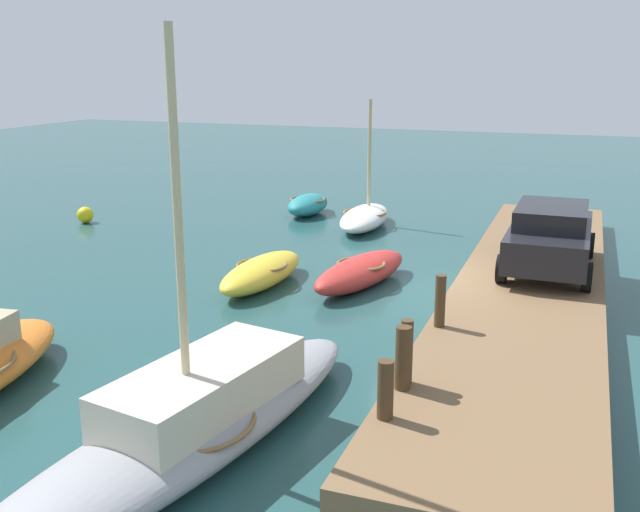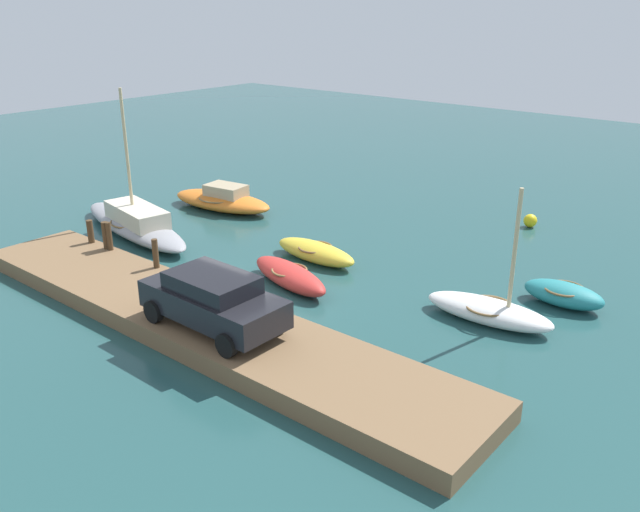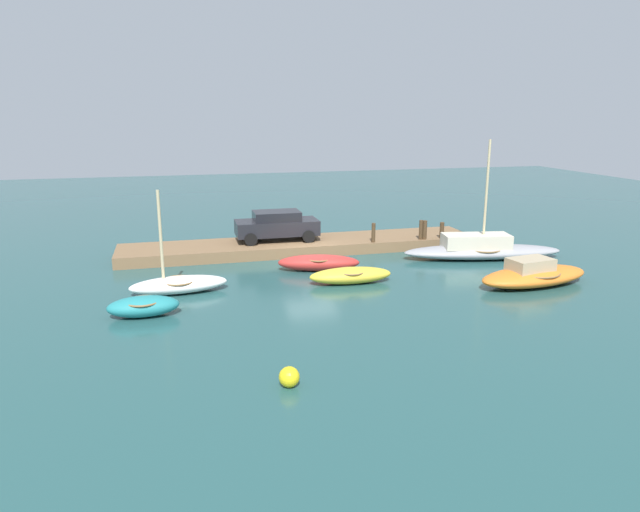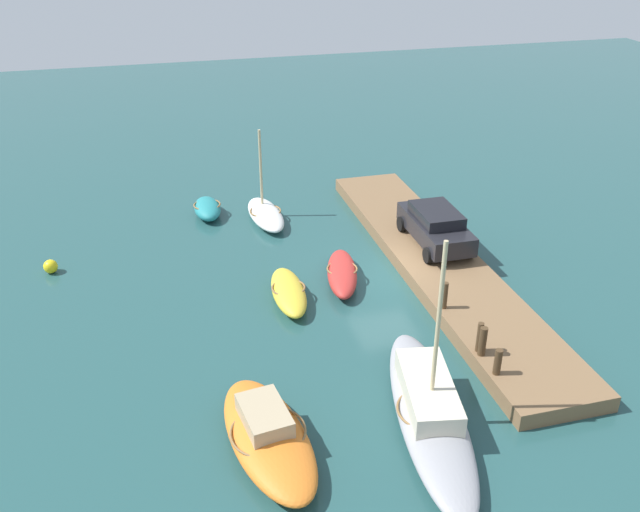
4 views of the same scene
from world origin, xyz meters
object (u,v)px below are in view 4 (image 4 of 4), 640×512
at_px(sailboat_grey, 429,409).
at_px(mooring_post_mid_east, 480,337).
at_px(rowboat_white, 266,214).
at_px(dinghy_teal, 207,208).
at_px(mooring_post_west, 498,362).
at_px(parked_car, 435,226).
at_px(mooring_post_east, 445,295).
at_px(rowboat_yellow, 289,292).
at_px(rowboat_red, 342,273).
at_px(marker_buoy, 51,266).
at_px(motorboat_orange, 268,434).
at_px(mooring_post_mid_west, 483,341).

distance_m(sailboat_grey, mooring_post_mid_east, 3.34).
xyz_separation_m(rowboat_white, dinghy_teal, (1.27, 2.51, 0.01)).
distance_m(mooring_post_west, parked_car, 8.71).
bearing_deg(rowboat_white, mooring_post_mid_east, -164.40).
bearing_deg(mooring_post_east, rowboat_yellow, 60.51).
xyz_separation_m(rowboat_red, mooring_post_mid_east, (-6.21, -2.63, 0.69)).
distance_m(rowboat_yellow, mooring_post_west, 8.27).
xyz_separation_m(mooring_post_mid_east, marker_buoy, (9.86, 13.58, -0.79)).
bearing_deg(motorboat_orange, sailboat_grey, -99.99).
distance_m(motorboat_orange, marker_buoy, 13.43).
relative_size(mooring_post_mid_west, mooring_post_east, 1.00).
xyz_separation_m(dinghy_teal, marker_buoy, (-3.90, 6.64, -0.09)).
distance_m(mooring_post_mid_west, marker_buoy, 16.92).
bearing_deg(marker_buoy, motorboat_orange, -151.24).
bearing_deg(marker_buoy, rowboat_white, -73.98).
distance_m(rowboat_yellow, parked_car, 6.94).
bearing_deg(parked_car, rowboat_yellow, 106.93).
bearing_deg(dinghy_teal, mooring_post_mid_east, -153.52).
height_order(mooring_post_west, mooring_post_east, mooring_post_east).
xyz_separation_m(dinghy_teal, parked_car, (-6.42, -8.60, 1.00)).
xyz_separation_m(rowboat_white, sailboat_grey, (-14.59, -1.89, 0.12)).
xyz_separation_m(rowboat_red, marker_buoy, (3.64, 10.96, -0.10)).
bearing_deg(mooring_post_east, sailboat_grey, 151.84).
bearing_deg(parked_car, mooring_post_west, 169.58).
relative_size(dinghy_teal, mooring_post_mid_west, 2.51).
relative_size(rowboat_yellow, mooring_post_mid_east, 3.51).
relative_size(mooring_post_west, mooring_post_east, 0.86).
relative_size(motorboat_orange, sailboat_grey, 0.67).
bearing_deg(mooring_post_east, mooring_post_mid_east, 180.00).
bearing_deg(marker_buoy, parked_car, -99.38).
bearing_deg(parked_car, marker_buoy, 81.23).
height_order(dinghy_teal, rowboat_red, rowboat_red).
xyz_separation_m(rowboat_yellow, mooring_post_east, (-2.78, -4.92, 0.70)).
bearing_deg(mooring_post_west, mooring_post_east, 0.00).
height_order(rowboat_white, mooring_post_east, rowboat_white).
bearing_deg(rowboat_white, mooring_post_mid_west, -164.70).
relative_size(rowboat_yellow, mooring_post_mid_west, 3.62).
bearing_deg(mooring_post_mid_west, rowboat_white, 19.22).
relative_size(sailboat_grey, mooring_post_mid_west, 8.10).
bearing_deg(sailboat_grey, mooring_post_mid_west, -42.71).
height_order(rowboat_white, dinghy_teal, rowboat_white).
xyz_separation_m(rowboat_yellow, mooring_post_mid_west, (-5.62, -4.92, 0.70)).
bearing_deg(rowboat_red, mooring_post_mid_west, -143.83).
distance_m(mooring_post_west, mooring_post_mid_east, 1.21).
bearing_deg(mooring_post_mid_east, sailboat_grey, 129.71).
bearing_deg(rowboat_red, marker_buoy, 85.54).
bearing_deg(rowboat_white, mooring_post_east, -159.73).
distance_m(rowboat_yellow, motorboat_orange, 7.65).
distance_m(dinghy_teal, mooring_post_east, 13.13).
relative_size(mooring_post_west, mooring_post_mid_west, 0.86).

